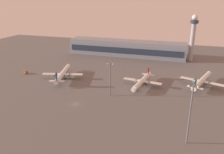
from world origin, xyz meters
TOP-DOWN VIEW (x-y plane):
  - ground_plane at (0.00, 0.00)m, footprint 416.00×416.00m
  - terminal_building at (0.24, 127.58)m, footprint 127.37×22.40m
  - control_tower at (67.95, 126.73)m, footprint 8.00×8.00m
  - airplane_mid_apron at (-30.02, 38.81)m, footprint 32.48×41.40m
  - airplane_taxiway_distant at (33.71, 42.91)m, footprint 29.34×37.58m
  - airplane_near_gate at (75.91, 55.88)m, footprint 31.28×39.78m
  - baggage_tractor at (-66.14, 39.95)m, footprint 4.56×3.79m
  - apron_light_east at (16.56, 19.24)m, footprint 4.80×0.90m
  - apron_light_west at (66.24, -20.71)m, footprint 4.80×0.90m

SIDE VIEW (x-z plane):
  - ground_plane at x=0.00m, z-range 0.00..0.00m
  - baggage_tractor at x=-66.14m, z-range 0.05..2.30m
  - airplane_taxiway_distant at x=33.71m, z-range -1.18..8.47m
  - airplane_near_gate at x=75.91m, z-range -1.28..9.19m
  - airplane_mid_apron at x=-30.02m, z-range -1.31..9.46m
  - terminal_building at x=0.24m, z-range -0.11..16.29m
  - apron_light_east at x=16.56m, z-range 1.79..24.39m
  - apron_light_west at x=66.24m, z-range 1.88..30.45m
  - control_tower at x=67.95m, z-range 3.30..49.23m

